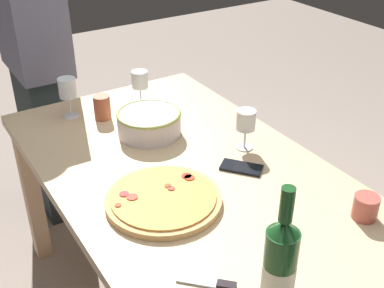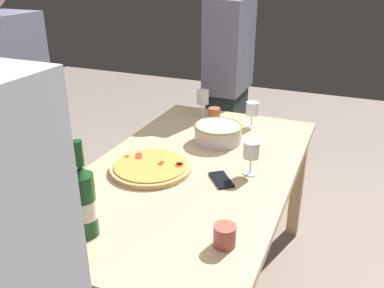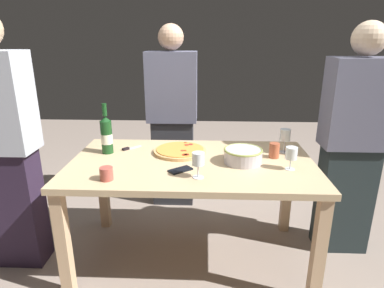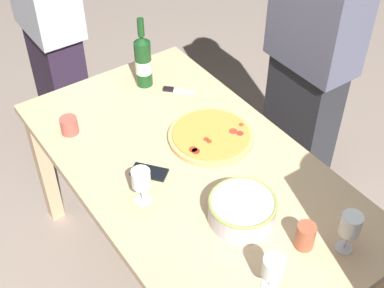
{
  "view_description": "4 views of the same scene",
  "coord_description": "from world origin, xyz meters",
  "px_view_note": "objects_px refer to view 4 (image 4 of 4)",
  "views": [
    {
      "loc": [
        -1.21,
        0.76,
        1.7
      ],
      "look_at": [
        0.0,
        0.0,
        0.87
      ],
      "focal_mm": 46.45,
      "sensor_mm": 36.0,
      "label": 1
    },
    {
      "loc": [
        -1.53,
        -0.64,
        1.61
      ],
      "look_at": [
        0.0,
        0.0,
        0.87
      ],
      "focal_mm": 38.07,
      "sensor_mm": 36.0,
      "label": 2
    },
    {
      "loc": [
        0.09,
        -2.03,
        1.54
      ],
      "look_at": [
        0.0,
        0.0,
        0.87
      ],
      "focal_mm": 30.92,
      "sensor_mm": 36.0,
      "label": 3
    },
    {
      "loc": [
        1.27,
        -0.89,
        2.26
      ],
      "look_at": [
        0.0,
        0.0,
        0.87
      ],
      "focal_mm": 49.84,
      "sensor_mm": 36.0,
      "label": 4
    }
  ],
  "objects_px": {
    "cup_amber": "(69,126)",
    "person_host": "(50,25)",
    "wine_glass_far_left": "(350,226)",
    "wine_bottle": "(143,60)",
    "dining_table": "(192,182)",
    "wine_glass_by_bottle": "(273,268)",
    "cell_phone": "(149,172)",
    "serving_bowl": "(242,209)",
    "wine_glass_near_pizza": "(141,180)",
    "person_guest_right": "(311,60)",
    "pizza_knife": "(175,90)",
    "pizza": "(211,136)",
    "cup_ceramic": "(305,236)"
  },
  "relations": [
    {
      "from": "wine_glass_by_bottle",
      "to": "cup_amber",
      "type": "bearing_deg",
      "value": -169.55
    },
    {
      "from": "cup_amber",
      "to": "cup_ceramic",
      "type": "xyz_separation_m",
      "value": [
        1.03,
        0.41,
        0.01
      ]
    },
    {
      "from": "dining_table",
      "to": "wine_glass_far_left",
      "type": "distance_m",
      "value": 0.7
    },
    {
      "from": "serving_bowl",
      "to": "person_host",
      "type": "xyz_separation_m",
      "value": [
        -1.54,
        -0.06,
        0.06
      ]
    },
    {
      "from": "wine_glass_by_bottle",
      "to": "cell_phone",
      "type": "distance_m",
      "value": 0.68
    },
    {
      "from": "pizza_knife",
      "to": "cup_ceramic",
      "type": "bearing_deg",
      "value": -7.44
    },
    {
      "from": "wine_glass_far_left",
      "to": "person_guest_right",
      "type": "xyz_separation_m",
      "value": [
        -0.86,
        0.66,
        -0.05
      ]
    },
    {
      "from": "pizza",
      "to": "cell_phone",
      "type": "relative_size",
      "value": 2.57
    },
    {
      "from": "wine_glass_by_bottle",
      "to": "cell_phone",
      "type": "bearing_deg",
      "value": -175.85
    },
    {
      "from": "cell_phone",
      "to": "person_guest_right",
      "type": "relative_size",
      "value": 0.09
    },
    {
      "from": "pizza",
      "to": "pizza_knife",
      "type": "bearing_deg",
      "value": 170.69
    },
    {
      "from": "pizza_knife",
      "to": "cell_phone",
      "type": "bearing_deg",
      "value": -43.98
    },
    {
      "from": "wine_bottle",
      "to": "person_guest_right",
      "type": "xyz_separation_m",
      "value": [
        0.39,
        0.72,
        -0.06
      ]
    },
    {
      "from": "dining_table",
      "to": "wine_glass_by_bottle",
      "type": "bearing_deg",
      "value": -10.62
    },
    {
      "from": "dining_table",
      "to": "wine_glass_near_pizza",
      "type": "bearing_deg",
      "value": -79.84
    },
    {
      "from": "cup_ceramic",
      "to": "pizza",
      "type": "bearing_deg",
      "value": 173.66
    },
    {
      "from": "pizza",
      "to": "wine_bottle",
      "type": "xyz_separation_m",
      "value": [
        -0.51,
        -0.02,
        0.12
      ]
    },
    {
      "from": "pizza",
      "to": "wine_glass_by_bottle",
      "type": "bearing_deg",
      "value": -21.57
    },
    {
      "from": "cup_amber",
      "to": "cell_phone",
      "type": "distance_m",
      "value": 0.44
    },
    {
      "from": "wine_glass_far_left",
      "to": "cup_amber",
      "type": "xyz_separation_m",
      "value": [
        -1.12,
        -0.51,
        -0.08
      ]
    },
    {
      "from": "pizza_knife",
      "to": "person_guest_right",
      "type": "distance_m",
      "value": 0.69
    },
    {
      "from": "cup_amber",
      "to": "person_host",
      "type": "distance_m",
      "value": 0.77
    },
    {
      "from": "wine_bottle",
      "to": "person_guest_right",
      "type": "bearing_deg",
      "value": 61.97
    },
    {
      "from": "wine_glass_by_bottle",
      "to": "cup_ceramic",
      "type": "distance_m",
      "value": 0.22
    },
    {
      "from": "serving_bowl",
      "to": "wine_glass_near_pizza",
      "type": "height_order",
      "value": "wine_glass_near_pizza"
    },
    {
      "from": "wine_bottle",
      "to": "cup_ceramic",
      "type": "distance_m",
      "value": 1.15
    },
    {
      "from": "cup_amber",
      "to": "pizza_knife",
      "type": "relative_size",
      "value": 0.61
    },
    {
      "from": "dining_table",
      "to": "pizza_knife",
      "type": "bearing_deg",
      "value": 154.3
    },
    {
      "from": "wine_glass_far_left",
      "to": "person_guest_right",
      "type": "distance_m",
      "value": 1.08
    },
    {
      "from": "dining_table",
      "to": "wine_bottle",
      "type": "bearing_deg",
      "value": 166.98
    },
    {
      "from": "serving_bowl",
      "to": "cup_amber",
      "type": "relative_size",
      "value": 3.3
    },
    {
      "from": "wine_glass_far_left",
      "to": "cup_ceramic",
      "type": "xyz_separation_m",
      "value": [
        -0.09,
        -0.11,
        -0.07
      ]
    },
    {
      "from": "wine_bottle",
      "to": "pizza_knife",
      "type": "height_order",
      "value": "wine_bottle"
    },
    {
      "from": "wine_glass_far_left",
      "to": "cup_amber",
      "type": "height_order",
      "value": "wine_glass_far_left"
    },
    {
      "from": "wine_bottle",
      "to": "person_host",
      "type": "height_order",
      "value": "person_host"
    },
    {
      "from": "person_host",
      "to": "wine_bottle",
      "type": "bearing_deg",
      "value": 15.66
    },
    {
      "from": "serving_bowl",
      "to": "person_guest_right",
      "type": "bearing_deg",
      "value": 121.94
    },
    {
      "from": "cup_amber",
      "to": "person_host",
      "type": "height_order",
      "value": "person_host"
    },
    {
      "from": "wine_glass_far_left",
      "to": "cell_phone",
      "type": "xyz_separation_m",
      "value": [
        -0.71,
        -0.36,
        -0.11
      ]
    },
    {
      "from": "wine_bottle",
      "to": "pizza_knife",
      "type": "distance_m",
      "value": 0.2
    },
    {
      "from": "serving_bowl",
      "to": "cup_amber",
      "type": "distance_m",
      "value": 0.86
    },
    {
      "from": "wine_bottle",
      "to": "cell_phone",
      "type": "height_order",
      "value": "wine_bottle"
    },
    {
      "from": "wine_glass_far_left",
      "to": "wine_bottle",
      "type": "bearing_deg",
      "value": -177.24
    },
    {
      "from": "person_guest_right",
      "to": "person_host",
      "type": "bearing_deg",
      "value": -60.69
    },
    {
      "from": "dining_table",
      "to": "wine_glass_near_pizza",
      "type": "xyz_separation_m",
      "value": [
        0.05,
        -0.26,
        0.2
      ]
    },
    {
      "from": "person_guest_right",
      "to": "dining_table",
      "type": "bearing_deg",
      "value": 0.0
    },
    {
      "from": "pizza",
      "to": "person_host",
      "type": "xyz_separation_m",
      "value": [
        -1.12,
        -0.23,
        0.1
      ]
    },
    {
      "from": "wine_bottle",
      "to": "wine_glass_near_pizza",
      "type": "bearing_deg",
      "value": -31.69
    },
    {
      "from": "wine_glass_by_bottle",
      "to": "cup_amber",
      "type": "distance_m",
      "value": 1.11
    },
    {
      "from": "wine_bottle",
      "to": "cell_phone",
      "type": "xyz_separation_m",
      "value": [
        0.54,
        -0.3,
        -0.13
      ]
    }
  ]
}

